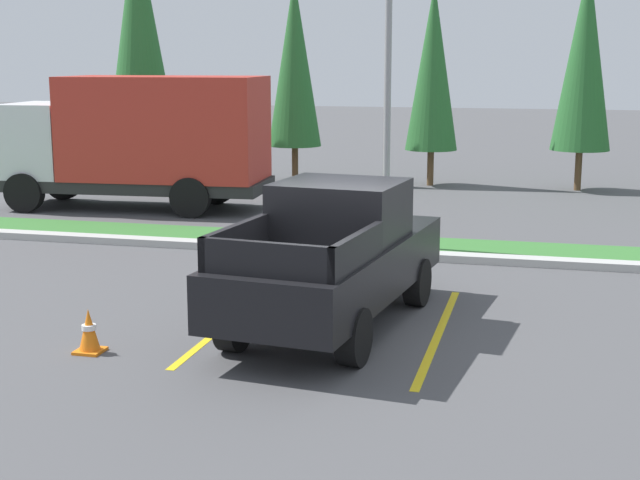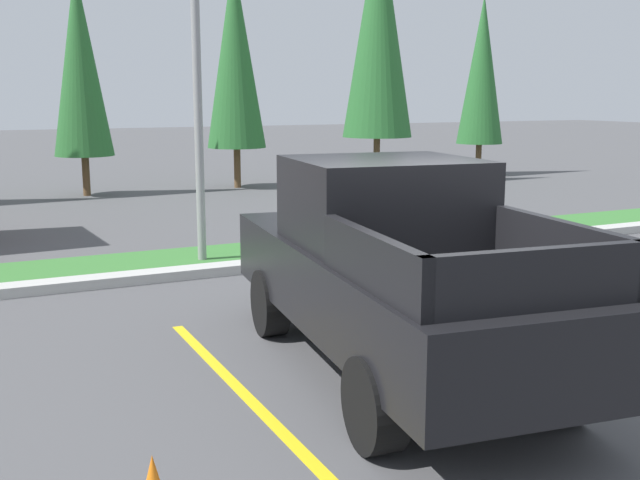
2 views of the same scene
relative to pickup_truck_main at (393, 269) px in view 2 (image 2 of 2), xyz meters
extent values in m
plane|color=#4C4C4F|center=(0.20, -0.25, -1.04)|extent=(120.00, 120.00, 0.00)
cube|color=yellow|center=(-1.56, -0.05, -1.04)|extent=(0.12, 4.80, 0.01)
cube|color=yellow|center=(1.54, -0.05, -1.04)|extent=(0.12, 4.80, 0.01)
cube|color=#B2B2AD|center=(0.20, 4.75, -0.97)|extent=(56.00, 0.40, 0.15)
cube|color=#387533|center=(0.20, 5.85, -1.01)|extent=(56.00, 1.80, 0.06)
cylinder|color=black|center=(-0.66, 1.59, -0.66)|extent=(0.37, 0.79, 0.76)
cylinder|color=black|center=(1.02, 1.39, -0.66)|extent=(0.37, 0.79, 0.76)
cylinder|color=black|center=(-1.04, -1.49, -0.66)|extent=(0.37, 0.79, 0.76)
cylinder|color=black|center=(0.65, -1.69, -0.66)|extent=(0.37, 0.79, 0.76)
cube|color=black|center=(-0.01, -0.05, -0.16)|extent=(2.51, 5.39, 0.76)
cube|color=black|center=(0.03, 0.25, 0.64)|extent=(1.94, 1.80, 0.84)
cube|color=#2D3842|center=(0.13, 1.06, 0.69)|extent=(1.61, 0.25, 0.63)
cube|color=black|center=(-1.02, -1.39, 0.44)|extent=(0.33, 1.90, 0.44)
cube|color=black|center=(0.66, -1.59, 0.44)|extent=(0.33, 1.90, 0.44)
cube|color=black|center=(-0.29, -2.38, 0.44)|extent=(1.80, 0.31, 0.44)
cube|color=silver|center=(0.30, 2.48, -0.40)|extent=(1.81, 0.37, 0.28)
cylinder|color=gray|center=(-0.24, 5.65, 2.44)|extent=(0.14, 0.14, 6.96)
cylinder|color=brown|center=(-0.57, 15.35, -0.49)|extent=(0.20, 0.20, 1.10)
cone|color=#28662D|center=(-0.57, 15.35, 2.55)|extent=(1.58, 1.58, 5.00)
cylinder|color=brown|center=(3.80, 15.35, -0.44)|extent=(0.20, 0.20, 1.19)
cone|color=#28662D|center=(3.80, 15.35, 2.87)|extent=(1.72, 1.72, 5.44)
cylinder|color=brown|center=(7.96, 14.29, -0.31)|extent=(0.20, 0.20, 1.46)
cone|color=#28662D|center=(7.96, 14.29, 3.75)|extent=(2.11, 2.11, 6.66)
cylinder|color=brown|center=(12.58, 15.28, -0.50)|extent=(0.20, 0.20, 1.08)
cone|color=#28662D|center=(12.58, 15.28, 2.51)|extent=(1.57, 1.57, 4.94)
camera|label=1|loc=(2.96, -12.65, 2.83)|focal=51.52mm
camera|label=2|loc=(-3.80, -6.30, 1.67)|focal=43.01mm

